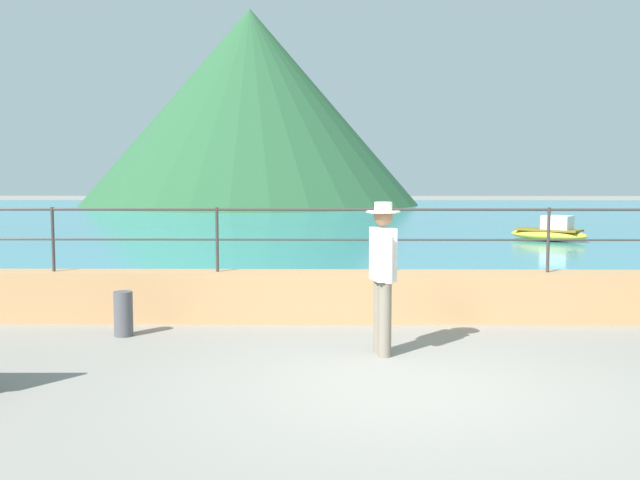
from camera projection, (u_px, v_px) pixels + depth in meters
The scene contains 8 objects.
ground_plane at pixel (404, 387), 7.19m from camera, with size 120.00×120.00×0.00m, color gray.
promenade_wall at pixel (382, 297), 10.35m from camera, with size 20.00×0.56×0.70m, color tan.
railing at pixel (382, 226), 10.26m from camera, with size 18.44×0.04×0.90m.
lake_water at pixel (346, 219), 32.92m from camera, with size 64.00×44.32×0.06m, color teal.
hill_main at pixel (250, 108), 47.34m from camera, with size 21.60×21.60×12.45m, color #285633.
person_walking at pixel (383, 270), 8.38m from camera, with size 0.38×0.56×1.75m.
bollard at pixel (123, 314), 9.42m from camera, with size 0.24×0.24×0.57m, color #4C4C51.
boat_1 at pixel (550, 232), 21.96m from camera, with size 2.38×2.10×0.76m.
Camera 1 is at (-0.73, -7.04, 2.08)m, focal length 41.56 mm.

